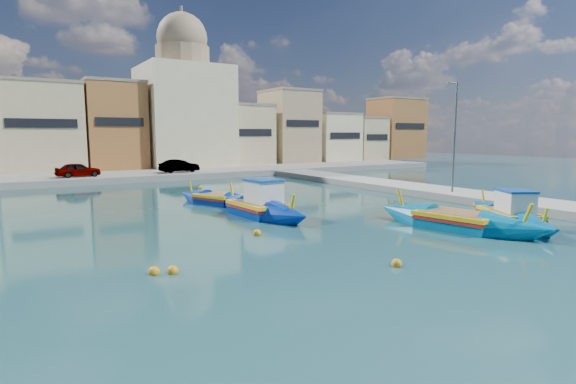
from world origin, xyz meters
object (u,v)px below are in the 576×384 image
object	(u,v)px
luzzu_blue_cabin	(259,209)
luzzu_cyan_south	(457,223)
church_block	(184,102)
quay_street_lamp	(454,136)
luzzu_turquoise_cabin	(510,217)
luzzu_green	(218,200)

from	to	relation	value
luzzu_blue_cabin	luzzu_cyan_south	size ratio (longest dim) A/B	1.00
church_block	luzzu_cyan_south	bearing A→B (deg)	-90.87
luzzu_blue_cabin	church_block	bearing A→B (deg)	77.86
luzzu_blue_cabin	quay_street_lamp	bearing A→B (deg)	-5.42
quay_street_lamp	luzzu_turquoise_cabin	xyz separation A→B (m)	(-4.76, -7.30, -4.01)
quay_street_lamp	luzzu_cyan_south	world-z (taller)	quay_street_lamp
church_block	luzzu_cyan_south	world-z (taller)	church_block
church_block	luzzu_blue_cabin	bearing A→B (deg)	-102.14
church_block	luzzu_cyan_south	distance (m)	41.48
church_block	quay_street_lamp	xyz separation A→B (m)	(7.44, -34.00, -4.07)
luzzu_turquoise_cabin	luzzu_green	world-z (taller)	luzzu_turquoise_cabin
church_block	quay_street_lamp	size ratio (longest dim) A/B	2.39
luzzu_turquoise_cabin	luzzu_green	size ratio (longest dim) A/B	1.12
church_block	luzzu_blue_cabin	xyz separation A→B (m)	(-7.02, -32.63, -8.02)
luzzu_blue_cabin	luzzu_green	distance (m)	5.01
luzzu_cyan_south	luzzu_blue_cabin	bearing A→B (deg)	128.47
luzzu_turquoise_cabin	luzzu_blue_cabin	bearing A→B (deg)	138.21
church_block	luzzu_green	xyz separation A→B (m)	(-7.38, -27.63, -8.16)
luzzu_turquoise_cabin	luzzu_green	distance (m)	16.98
luzzu_turquoise_cabin	church_block	bearing A→B (deg)	93.72
church_block	luzzu_turquoise_cabin	xyz separation A→B (m)	(2.69, -41.30, -8.08)
quay_street_lamp	luzzu_green	xyz separation A→B (m)	(-14.82, 6.37, -4.09)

